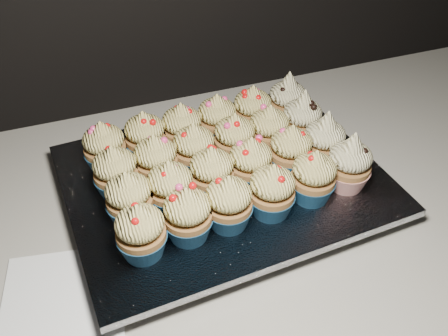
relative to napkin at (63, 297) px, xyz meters
The scene contains 28 objects.
worktop 0.16m from the napkin, 35.67° to the left, with size 2.44×0.64×0.04m, color beige.
napkin is the anchor object (origin of this frame).
baking_tray 0.27m from the napkin, 23.93° to the left, with size 0.42×0.32×0.02m, color black.
foil_lining 0.28m from the napkin, 23.93° to the left, with size 0.45×0.35×0.01m, color silver.
cupcake_0 0.13m from the napkin, ahead, with size 0.06×0.06×0.08m.
cupcake_1 0.18m from the napkin, ahead, with size 0.06×0.06×0.08m.
cupcake_2 0.24m from the napkin, ahead, with size 0.06×0.06×0.08m.
cupcake_3 0.29m from the napkin, ahead, with size 0.06×0.06×0.08m.
cupcake_4 0.36m from the napkin, ahead, with size 0.06×0.06×0.08m.
cupcake_5 0.42m from the napkin, ahead, with size 0.06×0.06×0.10m.
cupcake_6 0.14m from the napkin, 33.77° to the left, with size 0.06×0.06×0.08m.
cupcake_7 0.19m from the napkin, 24.33° to the left, with size 0.06×0.06×0.08m.
cupcake_8 0.25m from the napkin, 20.25° to the left, with size 0.06×0.06×0.08m.
cupcake_9 0.30m from the napkin, 16.52° to the left, with size 0.06×0.06×0.08m.
cupcake_10 0.36m from the napkin, 14.66° to the left, with size 0.06×0.06×0.08m.
cupcake_11 0.42m from the napkin, 12.83° to the left, with size 0.06×0.06×0.10m.
cupcake_12 0.18m from the napkin, 52.58° to the left, with size 0.06×0.06×0.08m.
cupcake_13 0.22m from the napkin, 40.63° to the left, with size 0.06×0.06×0.08m.
cupcake_14 0.27m from the napkin, 33.32° to the left, with size 0.06×0.06×0.08m.
cupcake_15 0.32m from the napkin, 27.37° to the left, with size 0.06×0.06×0.08m.
cupcake_16 0.37m from the napkin, 23.63° to the left, with size 0.06×0.06×0.08m.
cupcake_17 0.43m from the napkin, 21.24° to the left, with size 0.06×0.06×0.10m.
cupcake_18 0.22m from the napkin, 63.79° to the left, with size 0.06×0.06×0.08m.
cupcake_19 0.26m from the napkin, 51.46° to the left, with size 0.06×0.06×0.08m.
cupcake_20 0.30m from the napkin, 42.76° to the left, with size 0.06×0.06×0.08m.
cupcake_21 0.35m from the napkin, 36.64° to the left, with size 0.06×0.06×0.08m.
cupcake_22 0.40m from the napkin, 31.77° to the left, with size 0.06×0.06×0.08m.
cupcake_23 0.46m from the napkin, 27.93° to the left, with size 0.06×0.06×0.10m.
Camera 1 is at (-0.07, 1.20, 1.42)m, focal length 40.00 mm.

